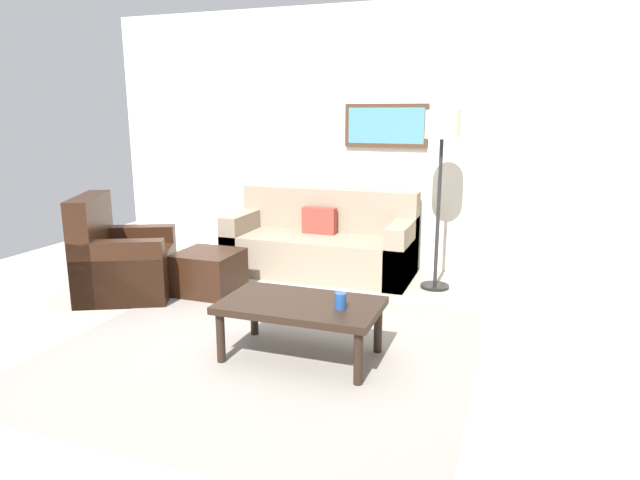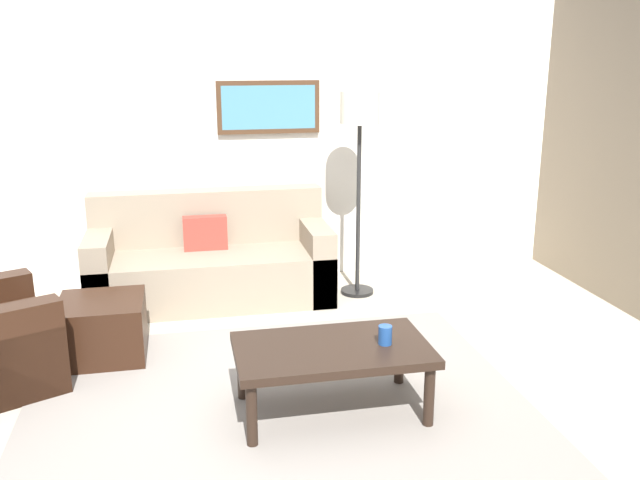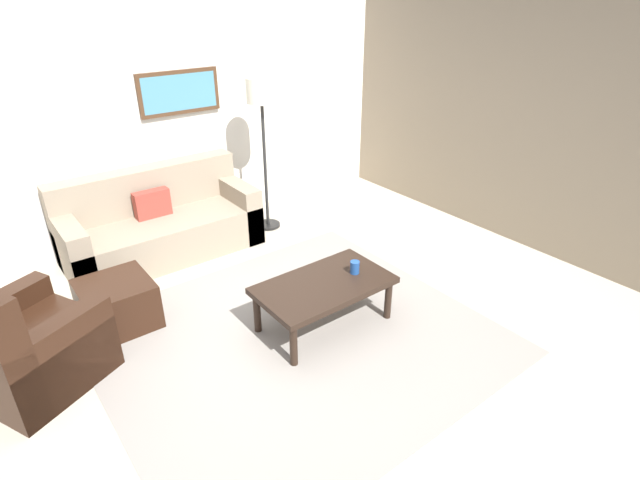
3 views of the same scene
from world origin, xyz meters
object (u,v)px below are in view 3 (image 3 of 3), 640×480
Objects in this scene: couch_main at (159,225)px; lamp_standing at (262,107)px; coffee_table at (324,288)px; framed_artwork at (179,92)px; cup at (355,267)px; armchair_leather at (22,352)px; ottoman at (118,304)px.

couch_main is 1.67m from lamp_standing.
coffee_table is at bearing -108.96° from lamp_standing.
framed_artwork reaches higher than couch_main.
lamp_standing is (0.36, 1.96, 0.94)m from cup.
ottoman is at bearing 25.48° from armchair_leather.
lamp_standing reaches higher than ottoman.
lamp_standing is (0.66, 1.92, 1.05)m from coffee_table.
ottoman is at bearing -126.79° from couch_main.
cup is at bearing -100.46° from lamp_standing.
couch_main is at bearing 53.21° from ottoman.
couch_main is at bearing 171.67° from lamp_standing.
armchair_leather reaches higher than ottoman.
cup is (1.66, -1.09, 0.26)m from ottoman.
coffee_table is 1.23× the size of framed_artwork.
framed_artwork is at bearing 139.17° from lamp_standing.
coffee_table is at bearing -37.80° from ottoman.
ottoman is at bearing 146.71° from cup.
armchair_leather is 3.22m from lamp_standing.
armchair_leather is 1.90× the size of ottoman.
couch_main is 1.78× the size of coffee_table.
lamp_standing is 0.89m from framed_artwork.
ottoman is 2.51m from lamp_standing.
lamp_standing is at bearing -40.83° from framed_artwork.
couch_main is 2.18m from coffee_table.
armchair_leather is 2.22m from coffee_table.
framed_artwork is (-0.00, 2.50, 1.19)m from coffee_table.
couch_main is 17.98× the size of cup.
coffee_table is (0.57, -2.10, 0.06)m from couch_main.
lamp_standing is (2.77, 1.22, 1.10)m from armchair_leather.
lamp_standing is at bearing 71.04° from coffee_table.
ottoman is 0.63× the size of framed_artwork.
armchair_leather is at bearing -137.46° from couch_main.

